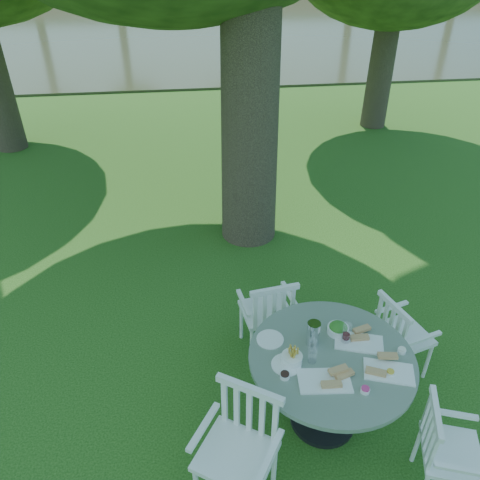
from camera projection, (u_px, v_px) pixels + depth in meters
name	position (u px, v px, depth m)	size (l,w,h in m)	color
ground	(242.00, 313.00, 5.22)	(140.00, 140.00, 0.00)	#143D0C
table	(330.00, 371.00, 3.73)	(1.30, 1.30, 0.79)	black
chair_ne	(398.00, 332.00, 4.26)	(0.51, 0.53, 0.87)	white
chair_nw	(270.00, 312.00, 4.44)	(0.52, 0.49, 0.92)	white
chair_sw	(242.00, 438.00, 3.28)	(0.68, 0.67, 0.99)	white
chair_se	(441.00, 446.00, 3.31)	(0.54, 0.55, 0.87)	white
tableware	(327.00, 349.00, 3.65)	(1.14, 0.74, 0.21)	white
river	(183.00, 16.00, 24.30)	(100.00, 28.00, 0.12)	#333720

